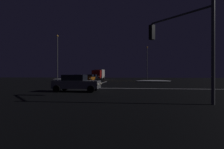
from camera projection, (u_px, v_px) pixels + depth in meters
The scene contains 14 objects.
ground at pixel (86, 88), 19.18m from camera, with size 120.00×120.00×0.10m, color black.
stop_line_north at pixel (100, 84), 28.28m from camera, with size 0.35×15.76×0.01m.
centre_line_ns at pixel (109, 81), 39.81m from camera, with size 22.00×0.15×0.01m.
crosswalk_bar_east at pixel (167, 89), 18.16m from camera, with size 15.76×0.40×0.01m.
snow_bank_left_curb at pixel (69, 80), 40.49m from camera, with size 8.54×1.50×0.60m.
snow_bank_right_curb at pixel (153, 81), 34.11m from camera, with size 7.32×1.50×0.40m.
sedan_white at pixel (80, 79), 30.54m from camera, with size 2.02×4.33×1.57m.
sedan_orange at pixel (89, 78), 36.40m from camera, with size 2.02×4.33×1.57m.
sedan_black at pixel (93, 77), 41.77m from camera, with size 2.02×4.33×1.57m.
box_truck at pixel (99, 74), 49.67m from camera, with size 2.68×8.28×3.08m.
sedan_gray_crossing at pixel (76, 83), 15.24m from camera, with size 4.33×2.02×1.57m.
traffic_signal_se at pixel (181, 38), 10.03m from camera, with size 3.12×3.12×5.55m.
streetlamp_right_far at pixel (147, 61), 48.62m from camera, with size 0.44×0.44×9.86m.
streetlamp_left_near at pixel (57, 55), 34.97m from camera, with size 0.44×0.44×10.07m.
Camera 1 is at (5.19, -18.72, 1.61)m, focal length 26.25 mm.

